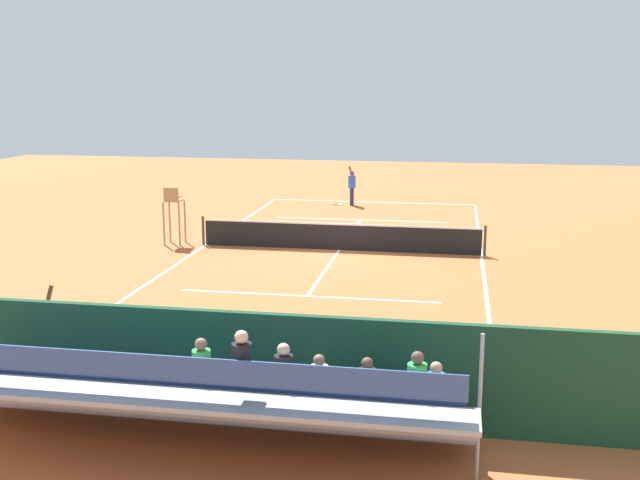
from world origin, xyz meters
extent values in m
plane|color=#BC6033|center=(0.00, 0.00, 0.00)|extent=(60.00, 60.00, 0.00)
cube|color=white|center=(0.00, -11.00, 0.00)|extent=(10.00, 0.10, 0.01)
cube|color=white|center=(0.00, 11.00, 0.00)|extent=(10.00, 0.10, 0.01)
cube|color=white|center=(-5.00, 0.00, 0.00)|extent=(0.10, 22.00, 0.01)
cube|color=white|center=(5.00, 0.00, 0.00)|extent=(0.10, 22.00, 0.01)
cube|color=white|center=(0.00, -6.05, 0.00)|extent=(7.50, 0.10, 0.01)
cube|color=white|center=(0.00, 6.05, 0.00)|extent=(7.50, 0.10, 0.01)
cube|color=white|center=(0.00, 0.00, 0.00)|extent=(0.10, 12.10, 0.01)
cube|color=white|center=(0.00, -11.00, 0.00)|extent=(0.10, 0.30, 0.01)
cube|color=black|center=(0.00, 0.00, 0.46)|extent=(10.00, 0.02, 0.91)
cube|color=white|center=(0.00, 0.00, 0.94)|extent=(10.00, 0.04, 0.06)
cylinder|color=#2D5133|center=(-5.10, 0.00, 0.54)|extent=(0.10, 0.10, 1.07)
cylinder|color=#2D5133|center=(5.10, 0.00, 0.54)|extent=(0.10, 0.10, 1.07)
cube|color=#194228|center=(0.00, 14.00, 1.00)|extent=(18.00, 0.16, 2.00)
cube|color=#9EA0A5|center=(0.00, 14.35, 0.23)|extent=(9.00, 0.10, 0.45)
cube|color=#9EA0A5|center=(0.00, 14.70, 0.41)|extent=(9.00, 0.80, 0.08)
cube|color=#9EA0A5|center=(0.00, 14.32, 0.23)|extent=(9.00, 0.04, 0.45)
cube|color=#335193|center=(0.00, 14.80, 0.83)|extent=(8.60, 0.36, 0.04)
cube|color=#335193|center=(0.00, 14.98, 1.03)|extent=(8.60, 0.03, 0.36)
cube|color=#9EA0A5|center=(0.00, 15.50, 0.86)|extent=(9.00, 0.80, 0.08)
cube|color=#9EA0A5|center=(0.00, 15.12, 0.68)|extent=(9.00, 0.04, 0.45)
cube|color=#335193|center=(0.00, 15.60, 1.28)|extent=(8.60, 0.36, 0.04)
cube|color=#335193|center=(0.00, 15.78, 1.48)|extent=(8.60, 0.03, 0.36)
cube|color=#9EA0A5|center=(0.00, 16.30, 1.31)|extent=(9.00, 0.80, 0.08)
cube|color=#9EA0A5|center=(0.00, 15.92, 1.12)|extent=(9.00, 0.04, 0.45)
cube|color=#335193|center=(0.00, 16.40, 1.73)|extent=(8.60, 0.36, 0.04)
cube|color=#335193|center=(0.00, 16.58, 1.93)|extent=(8.60, 0.03, 0.36)
cylinder|color=#9EA0A5|center=(-4.50, 15.50, 1.18)|extent=(0.06, 0.06, 2.35)
cube|color=#2D2D33|center=(-1.48, 15.43, 1.32)|extent=(0.32, 0.40, 0.12)
cylinder|color=black|center=(-1.48, 15.55, 1.60)|extent=(0.30, 0.30, 0.45)
sphere|color=beige|center=(-1.48, 15.55, 1.93)|extent=(0.20, 0.20, 0.20)
cube|color=#2D2D33|center=(-1.90, 14.63, 0.87)|extent=(0.32, 0.40, 0.12)
cylinder|color=white|center=(-1.90, 14.75, 1.16)|extent=(0.30, 0.30, 0.45)
sphere|color=#8C6647|center=(-1.90, 14.75, 1.48)|extent=(0.20, 0.20, 0.20)
cube|color=#2D2D33|center=(-3.55, 15.43, 1.32)|extent=(0.32, 0.40, 0.12)
cylinder|color=green|center=(-3.55, 15.55, 1.60)|extent=(0.30, 0.30, 0.45)
sphere|color=brown|center=(-3.55, 15.55, 1.93)|extent=(0.20, 0.20, 0.20)
cube|color=#2D2D33|center=(-0.14, 15.43, 1.32)|extent=(0.32, 0.40, 0.12)
cylinder|color=green|center=(-0.14, 15.55, 1.60)|extent=(0.30, 0.30, 0.45)
sphere|color=#8C6647|center=(-0.14, 15.55, 1.93)|extent=(0.20, 0.20, 0.20)
cube|color=#2D2D33|center=(-3.82, 14.63, 0.87)|extent=(0.32, 0.40, 0.12)
cylinder|color=blue|center=(-3.82, 14.75, 1.16)|extent=(0.30, 0.30, 0.45)
sphere|color=tan|center=(-3.82, 14.75, 1.48)|extent=(0.20, 0.20, 0.20)
cube|color=#2D2D33|center=(-1.04, 16.23, 1.77)|extent=(0.32, 0.40, 0.12)
cylinder|color=black|center=(-1.04, 16.35, 2.06)|extent=(0.30, 0.30, 0.45)
sphere|color=beige|center=(-1.04, 16.35, 2.38)|extent=(0.20, 0.20, 0.20)
cube|color=#2D2D33|center=(-2.70, 14.63, 0.87)|extent=(0.32, 0.40, 0.12)
cylinder|color=black|center=(-2.70, 14.75, 1.16)|extent=(0.30, 0.30, 0.45)
sphere|color=brown|center=(-2.70, 14.75, 1.48)|extent=(0.20, 0.20, 0.20)
cylinder|color=#A88456|center=(5.90, -0.29, 0.80)|extent=(0.07, 0.07, 1.60)
cylinder|color=#A88456|center=(6.50, -0.29, 0.80)|extent=(0.07, 0.07, 1.60)
cylinder|color=#A88456|center=(5.90, 0.31, 0.80)|extent=(0.07, 0.07, 1.60)
cylinder|color=#A88456|center=(6.50, 0.31, 0.80)|extent=(0.07, 0.07, 1.60)
cube|color=#A88456|center=(6.20, 0.01, 1.63)|extent=(0.56, 0.56, 0.06)
cube|color=#A88456|center=(6.20, 0.25, 1.90)|extent=(0.56, 0.06, 0.48)
cube|color=#A88456|center=(5.94, 0.01, 1.78)|extent=(0.04, 0.48, 0.04)
cube|color=#A88456|center=(6.46, 0.01, 1.78)|extent=(0.04, 0.48, 0.04)
cube|color=#33383D|center=(-1.66, 13.20, 0.45)|extent=(1.80, 0.40, 0.05)
cylinder|color=#33383D|center=(-2.41, 13.20, 0.23)|extent=(0.06, 0.06, 0.45)
cylinder|color=#33383D|center=(-0.91, 13.20, 0.23)|extent=(0.06, 0.06, 0.45)
cube|color=#33383D|center=(-1.66, 13.38, 0.75)|extent=(1.80, 0.04, 0.36)
cube|color=black|center=(0.43, 13.40, 0.18)|extent=(0.90, 0.36, 0.36)
cylinder|color=navy|center=(0.89, -9.99, 0.42)|extent=(0.14, 0.14, 0.85)
cylinder|color=navy|center=(0.92, -9.77, 0.42)|extent=(0.14, 0.14, 0.85)
cylinder|color=blue|center=(0.91, -9.88, 1.15)|extent=(0.40, 0.40, 0.60)
sphere|color=brown|center=(0.91, -9.88, 1.56)|extent=(0.22, 0.22, 0.22)
cylinder|color=brown|center=(0.93, -9.66, 1.65)|extent=(0.26, 0.12, 0.55)
cylinder|color=brown|center=(0.88, -10.10, 1.18)|extent=(0.10, 0.10, 0.50)
cylinder|color=black|center=(1.69, -9.77, 0.01)|extent=(0.24, 0.20, 0.03)
torus|color=#D8CC4C|center=(1.47, -9.93, 0.01)|extent=(0.43, 0.43, 0.02)
cylinder|color=white|center=(1.47, -9.93, 0.01)|extent=(0.25, 0.25, 0.00)
sphere|color=#CCDB33|center=(-1.48, -9.27, 0.03)|extent=(0.07, 0.07, 0.07)
sphere|color=#CCDB33|center=(1.53, -7.38, 0.03)|extent=(0.07, 0.07, 0.07)
cylinder|color=#232328|center=(4.06, 12.99, 0.42)|extent=(0.14, 0.14, 0.85)
cylinder|color=#232328|center=(4.09, 12.77, 0.42)|extent=(0.14, 0.14, 0.85)
cylinder|color=red|center=(4.07, 12.88, 1.15)|extent=(0.41, 0.41, 0.60)
sphere|color=brown|center=(4.07, 12.88, 1.56)|extent=(0.22, 0.22, 0.22)
cylinder|color=brown|center=(4.11, 12.66, 1.65)|extent=(0.26, 0.13, 0.55)
cylinder|color=brown|center=(4.04, 13.10, 1.18)|extent=(0.10, 0.10, 0.50)
camera|label=1|loc=(-4.02, 26.54, 6.06)|focal=43.01mm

